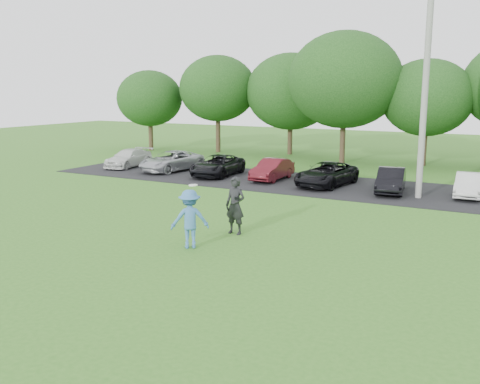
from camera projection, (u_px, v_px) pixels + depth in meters
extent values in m
plane|color=#336D1F|center=(186.00, 253.00, 16.36)|extent=(100.00, 100.00, 0.00)
cube|color=black|center=(327.00, 185.00, 27.58)|extent=(32.00, 6.50, 0.03)
cylinder|color=gray|center=(425.00, 84.00, 23.46)|extent=(0.28, 0.28, 10.26)
imported|color=teal|center=(190.00, 219.00, 16.73)|extent=(1.37, 1.29, 1.86)
cylinder|color=white|center=(193.00, 185.00, 16.17)|extent=(0.27, 0.27, 0.04)
imported|color=black|center=(235.00, 206.00, 18.32)|extent=(0.75, 0.51, 2.00)
cube|color=black|center=(237.00, 199.00, 18.02)|extent=(0.14, 0.11, 0.10)
imported|color=silver|center=(128.00, 158.00, 33.93)|extent=(1.80, 3.90, 1.10)
imported|color=#A8ABAF|center=(171.00, 161.00, 32.25)|extent=(2.63, 4.55, 1.19)
imported|color=black|center=(218.00, 165.00, 30.53)|extent=(2.24, 4.33, 1.17)
imported|color=#501119|center=(272.00, 169.00, 29.09)|extent=(1.23, 3.48, 1.14)
imported|color=black|center=(326.00, 174.00, 27.38)|extent=(2.51, 4.49, 1.19)
imported|color=black|center=(391.00, 180.00, 25.61)|extent=(1.76, 3.67, 1.16)
imported|color=silver|center=(469.00, 185.00, 24.61)|extent=(1.31, 3.32, 1.08)
cylinder|color=#38281C|center=(151.00, 137.00, 43.20)|extent=(0.36, 0.36, 2.20)
ellipsoid|color=#214C19|center=(150.00, 98.00, 42.62)|extent=(5.20, 5.20, 4.42)
cylinder|color=#38281C|center=(218.00, 135.00, 41.79)|extent=(0.36, 0.36, 2.70)
ellipsoid|color=#214C19|center=(218.00, 88.00, 41.11)|extent=(5.94, 5.94, 5.05)
cylinder|color=#38281C|center=(290.00, 140.00, 40.48)|extent=(0.36, 0.36, 2.20)
ellipsoid|color=#214C19|center=(291.00, 91.00, 39.79)|extent=(6.68, 6.68, 5.68)
cylinder|color=#38281C|center=(342.00, 143.00, 35.68)|extent=(0.36, 0.36, 2.70)
ellipsoid|color=#214C19|center=(345.00, 80.00, 34.89)|extent=(7.42, 7.42, 6.31)
cylinder|color=#38281C|center=(424.00, 149.00, 34.60)|extent=(0.36, 0.36, 2.20)
ellipsoid|color=#214C19|center=(427.00, 98.00, 33.98)|extent=(5.76, 5.76, 4.90)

